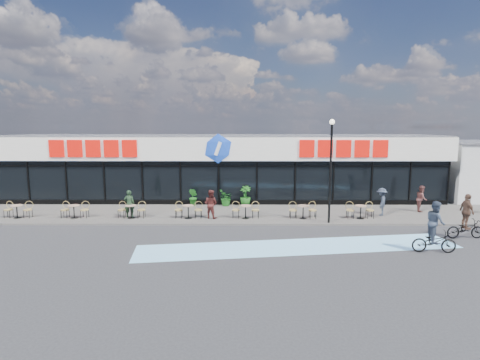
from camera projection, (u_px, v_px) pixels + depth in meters
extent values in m
plane|color=#28282B|center=(210.00, 237.00, 17.77)|extent=(120.00, 120.00, 0.00)
cube|color=#56524C|center=(216.00, 214.00, 22.22)|extent=(44.00, 5.00, 0.10)
cube|color=#7FC4F0|center=(299.00, 247.00, 16.26)|extent=(14.17, 4.13, 0.01)
cube|color=black|center=(221.00, 177.00, 27.46)|extent=(30.00, 6.00, 3.00)
cube|color=beige|center=(221.00, 147.00, 27.00)|extent=(30.60, 6.30, 1.50)
cube|color=#47474C|center=(221.00, 136.00, 27.03)|extent=(30.60, 6.30, 0.10)
cube|color=navy|center=(218.00, 160.00, 24.23)|extent=(30.60, 0.08, 0.18)
cube|color=black|center=(219.00, 166.00, 24.30)|extent=(30.00, 0.06, 0.08)
cube|color=black|center=(219.00, 203.00, 24.65)|extent=(30.00, 0.10, 0.40)
cube|color=#C00E07|center=(93.00, 149.00, 23.92)|extent=(5.63, 0.18, 1.10)
cube|color=#C00E07|center=(343.00, 149.00, 23.82)|extent=(5.63, 0.18, 1.10)
ellipsoid|color=#1741BB|center=(218.00, 149.00, 23.87)|extent=(1.90, 0.24, 1.90)
cylinder|color=black|center=(29.00, 183.00, 24.54)|extent=(0.10, 0.10, 3.00)
cylinder|color=black|center=(66.00, 183.00, 24.52)|extent=(0.10, 0.10, 3.00)
cylinder|color=black|center=(104.00, 183.00, 24.51)|extent=(0.10, 0.10, 3.00)
cylinder|color=black|center=(142.00, 183.00, 24.49)|extent=(0.10, 0.10, 3.00)
cylinder|color=black|center=(181.00, 183.00, 24.47)|extent=(0.10, 0.10, 3.00)
cylinder|color=black|center=(219.00, 183.00, 24.46)|extent=(0.10, 0.10, 3.00)
cylinder|color=black|center=(257.00, 184.00, 24.44)|extent=(0.10, 0.10, 3.00)
cylinder|color=black|center=(295.00, 184.00, 24.43)|extent=(0.10, 0.10, 3.00)
cylinder|color=black|center=(333.00, 184.00, 24.41)|extent=(0.10, 0.10, 3.00)
cylinder|color=black|center=(372.00, 184.00, 24.40)|extent=(0.10, 0.10, 3.00)
cylinder|color=black|center=(410.00, 184.00, 24.38)|extent=(0.10, 0.10, 3.00)
cylinder|color=black|center=(448.00, 184.00, 24.37)|extent=(0.10, 0.10, 3.00)
cylinder|color=black|center=(330.00, 174.00, 19.63)|extent=(0.12, 0.12, 5.22)
sphere|color=#FFF2CC|center=(332.00, 122.00, 19.25)|extent=(0.28, 0.28, 0.28)
cylinder|color=tan|center=(16.00, 205.00, 20.88)|extent=(0.60, 0.60, 0.04)
cylinder|color=black|center=(17.00, 212.00, 20.93)|extent=(0.06, 0.06, 0.70)
cylinder|color=black|center=(18.00, 218.00, 20.98)|extent=(0.40, 0.40, 0.02)
cylinder|color=tan|center=(74.00, 206.00, 20.86)|extent=(0.60, 0.60, 0.04)
cylinder|color=black|center=(74.00, 212.00, 20.91)|extent=(0.06, 0.06, 0.70)
cylinder|color=black|center=(74.00, 218.00, 20.96)|extent=(0.40, 0.40, 0.02)
cylinder|color=tan|center=(131.00, 206.00, 20.84)|extent=(0.60, 0.60, 0.04)
cylinder|color=black|center=(131.00, 212.00, 20.89)|extent=(0.06, 0.06, 0.70)
cylinder|color=black|center=(131.00, 218.00, 20.94)|extent=(0.40, 0.40, 0.02)
cylinder|color=tan|center=(188.00, 206.00, 20.82)|extent=(0.60, 0.60, 0.04)
cylinder|color=black|center=(188.00, 212.00, 20.87)|extent=(0.06, 0.06, 0.70)
cylinder|color=black|center=(188.00, 218.00, 20.92)|extent=(0.40, 0.40, 0.02)
cylinder|color=tan|center=(246.00, 206.00, 20.80)|extent=(0.60, 0.60, 0.04)
cylinder|color=black|center=(246.00, 212.00, 20.85)|extent=(0.06, 0.06, 0.70)
cylinder|color=black|center=(246.00, 218.00, 20.90)|extent=(0.40, 0.40, 0.02)
cylinder|color=tan|center=(303.00, 206.00, 20.78)|extent=(0.60, 0.60, 0.04)
cylinder|color=black|center=(303.00, 212.00, 20.83)|extent=(0.06, 0.06, 0.70)
cylinder|color=black|center=(303.00, 218.00, 20.88)|extent=(0.40, 0.40, 0.02)
cylinder|color=tan|center=(361.00, 206.00, 20.76)|extent=(0.60, 0.60, 0.04)
cylinder|color=black|center=(361.00, 212.00, 20.81)|extent=(0.06, 0.06, 0.70)
cylinder|color=black|center=(360.00, 218.00, 20.86)|extent=(0.40, 0.40, 0.02)
imported|color=#195719|center=(226.00, 198.00, 24.12)|extent=(0.95, 1.06, 1.06)
imported|color=#1D601B|center=(193.00, 197.00, 24.18)|extent=(0.77, 0.80, 1.14)
imported|color=#174B15|center=(245.00, 196.00, 24.26)|extent=(0.85, 0.85, 1.28)
imported|color=black|center=(129.00, 204.00, 21.07)|extent=(0.63, 0.47, 1.56)
imported|color=#4C1E1B|center=(211.00, 204.00, 20.86)|extent=(0.96, 0.87, 1.61)
imported|color=#272F3E|center=(382.00, 202.00, 21.49)|extent=(0.95, 1.18, 1.60)
imported|color=brown|center=(421.00, 199.00, 22.52)|extent=(0.81, 0.92, 1.58)
imported|color=black|center=(434.00, 242.00, 15.46)|extent=(1.81, 0.77, 0.92)
imported|color=#343F51|center=(435.00, 222.00, 15.34)|extent=(0.73, 0.89, 1.72)
imported|color=black|center=(465.00, 229.00, 17.42)|extent=(1.75, 0.66, 0.91)
imported|color=#513629|center=(467.00, 212.00, 17.31)|extent=(0.44, 0.99, 1.66)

